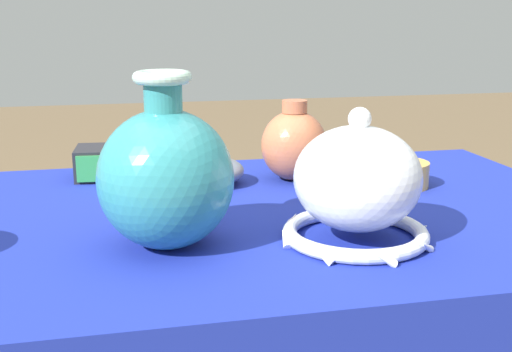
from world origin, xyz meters
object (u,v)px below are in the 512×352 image
(vase_tall_bulbous, at_px, (166,176))
(vase_dome_bell, at_px, (357,187))
(jar_round_terracotta, at_px, (294,145))
(mosaic_tile_box, at_px, (104,163))
(bowl_shallow_slate, at_px, (210,171))
(pot_squat_ochre, at_px, (399,174))

(vase_tall_bulbous, relative_size, vase_dome_bell, 1.10)
(vase_tall_bulbous, relative_size, jar_round_terracotta, 1.56)
(vase_tall_bulbous, height_order, mosaic_tile_box, vase_tall_bulbous)
(bowl_shallow_slate, bearing_deg, vase_tall_bulbous, -108.42)
(vase_dome_bell, height_order, bowl_shallow_slate, vase_dome_bell)
(bowl_shallow_slate, distance_m, pot_squat_ochre, 0.38)
(pot_squat_ochre, relative_size, jar_round_terracotta, 0.70)
(mosaic_tile_box, bearing_deg, vase_tall_bulbous, -73.81)
(vase_tall_bulbous, bearing_deg, mosaic_tile_box, 102.14)
(pot_squat_ochre, bearing_deg, bowl_shallow_slate, 165.71)
(vase_dome_bell, xyz_separation_m, jar_round_terracotta, (0.01, 0.37, -0.01))
(mosaic_tile_box, xyz_separation_m, pot_squat_ochre, (0.57, -0.19, -0.01))
(vase_dome_bell, xyz_separation_m, mosaic_tile_box, (-0.37, 0.47, -0.05))
(mosaic_tile_box, height_order, pot_squat_ochre, mosaic_tile_box)
(mosaic_tile_box, relative_size, pot_squat_ochre, 1.05)
(vase_dome_bell, height_order, jar_round_terracotta, vase_dome_bell)
(vase_dome_bell, distance_m, pot_squat_ochre, 0.35)
(mosaic_tile_box, height_order, bowl_shallow_slate, mosaic_tile_box)
(vase_dome_bell, xyz_separation_m, bowl_shallow_slate, (-0.17, 0.37, -0.06))
(bowl_shallow_slate, bearing_deg, jar_round_terracotta, 0.55)
(mosaic_tile_box, distance_m, pot_squat_ochre, 0.60)
(vase_dome_bell, distance_m, bowl_shallow_slate, 0.41)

